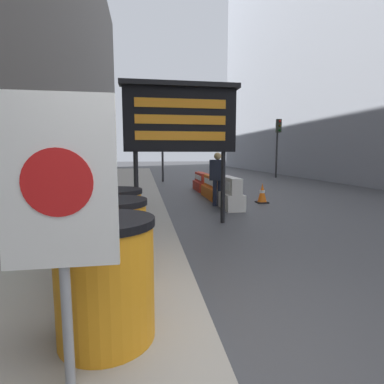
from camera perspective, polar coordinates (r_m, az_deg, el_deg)
The scene contains 16 objects.
ground_plane at distance 2.50m, azimuth 6.72°, elevation -31.61°, with size 120.00×120.00×0.00m, color #3F3F42.
hedge_strip at distance 6.92m, azimuth -30.76°, elevation -3.11°, with size 0.90×7.80×0.58m.
barrel_drum_foreground at distance 2.46m, azimuth -16.14°, elevation -15.60°, with size 0.76×0.76×0.94m.
barrel_drum_middle at distance 3.34m, azimuth -15.00°, elevation -9.36°, with size 0.76×0.76×0.94m.
barrel_drum_back at distance 4.25m, azimuth -14.49°, elevation -5.76°, with size 0.76×0.76×0.94m.
warning_sign at distance 1.81m, azimuth -23.91°, elevation -1.32°, with size 0.63×0.08×1.74m.
message_board at distance 6.61m, azimuth -2.23°, elevation 13.63°, with size 2.53×0.36×3.06m.
jersey_barrier_white at distance 8.83m, azimuth 7.03°, elevation -0.38°, with size 0.51×1.61×0.91m.
jersey_barrier_orange_near at distance 10.69m, azimuth 4.16°, elevation 0.69°, with size 0.56×1.93×0.78m.
jersey_barrier_red_striped at distance 12.84m, azimuth 1.89°, elevation 1.78°, with size 0.54×1.69×0.76m.
traffic_cone_near at distance 15.08m, azimuth 1.18°, elevation 2.39°, with size 0.32×0.32×0.58m.
traffic_cone_mid at distance 9.85m, azimuth 13.23°, elevation -0.24°, with size 0.36×0.36×0.64m.
traffic_cone_far at distance 15.51m, azimuth 1.27°, elevation 2.81°, with size 0.41×0.41×0.73m.
traffic_light_near_curb at distance 16.99m, azimuth -5.67°, elevation 11.95°, with size 0.28×0.44×4.09m.
traffic_light_far_side at distance 20.51m, azimuth 16.06°, elevation 10.30°, with size 0.28×0.45×3.78m.
pedestrian_worker at distance 9.00m, azimuth 4.86°, elevation 3.31°, with size 0.49×0.44×1.61m.
Camera 1 is at (-0.55, -1.87, 1.57)m, focal length 28.00 mm.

